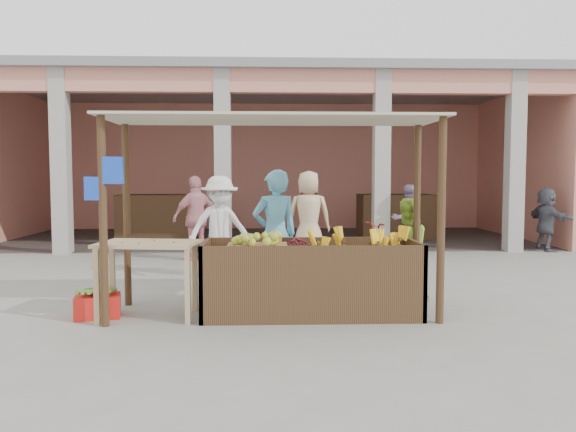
{
  "coord_description": "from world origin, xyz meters",
  "views": [
    {
      "loc": [
        -0.02,
        -6.73,
        1.68
      ],
      "look_at": [
        0.27,
        1.2,
        1.12
      ],
      "focal_mm": 35.0,
      "sensor_mm": 36.0,
      "label": 1
    }
  ],
  "objects_px": {
    "vendor_blue": "(275,230)",
    "vendor_green": "(406,246)",
    "motorcycle": "(349,250)",
    "fruit_stall": "(311,282)",
    "side_table": "(148,254)",
    "red_crate": "(98,306)"
  },
  "relations": [
    {
      "from": "fruit_stall",
      "to": "vendor_blue",
      "type": "bearing_deg",
      "value": 113.27
    },
    {
      "from": "red_crate",
      "to": "vendor_green",
      "type": "distance_m",
      "value": 4.06
    },
    {
      "from": "vendor_green",
      "to": "motorcycle",
      "type": "bearing_deg",
      "value": -71.04
    },
    {
      "from": "side_table",
      "to": "vendor_green",
      "type": "xyz_separation_m",
      "value": [
        3.31,
        0.89,
        -0.03
      ]
    },
    {
      "from": "fruit_stall",
      "to": "motorcycle",
      "type": "bearing_deg",
      "value": 70.87
    },
    {
      "from": "vendor_blue",
      "to": "side_table",
      "type": "bearing_deg",
      "value": 15.09
    },
    {
      "from": "vendor_blue",
      "to": "motorcycle",
      "type": "xyz_separation_m",
      "value": [
        1.23,
        1.35,
        -0.46
      ]
    },
    {
      "from": "fruit_stall",
      "to": "red_crate",
      "type": "bearing_deg",
      "value": -179.02
    },
    {
      "from": "red_crate",
      "to": "side_table",
      "type": "bearing_deg",
      "value": -15.75
    },
    {
      "from": "vendor_blue",
      "to": "motorcycle",
      "type": "height_order",
      "value": "vendor_blue"
    },
    {
      "from": "fruit_stall",
      "to": "side_table",
      "type": "bearing_deg",
      "value": -177.91
    },
    {
      "from": "vendor_green",
      "to": "motorcycle",
      "type": "relative_size",
      "value": 0.79
    },
    {
      "from": "vendor_blue",
      "to": "vendor_green",
      "type": "distance_m",
      "value": 1.81
    },
    {
      "from": "motorcycle",
      "to": "vendor_blue",
      "type": "bearing_deg",
      "value": 119.47
    },
    {
      "from": "vendor_green",
      "to": "fruit_stall",
      "type": "bearing_deg",
      "value": 29.4
    },
    {
      "from": "side_table",
      "to": "fruit_stall",
      "type": "bearing_deg",
      "value": 9.72
    },
    {
      "from": "red_crate",
      "to": "motorcycle",
      "type": "bearing_deg",
      "value": 21.97
    },
    {
      "from": "side_table",
      "to": "red_crate",
      "type": "distance_m",
      "value": 0.88
    },
    {
      "from": "fruit_stall",
      "to": "vendor_blue",
      "type": "height_order",
      "value": "vendor_blue"
    },
    {
      "from": "red_crate",
      "to": "vendor_green",
      "type": "bearing_deg",
      "value": -0.83
    },
    {
      "from": "side_table",
      "to": "vendor_blue",
      "type": "bearing_deg",
      "value": 42.15
    },
    {
      "from": "vendor_blue",
      "to": "vendor_green",
      "type": "height_order",
      "value": "vendor_blue"
    }
  ]
}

